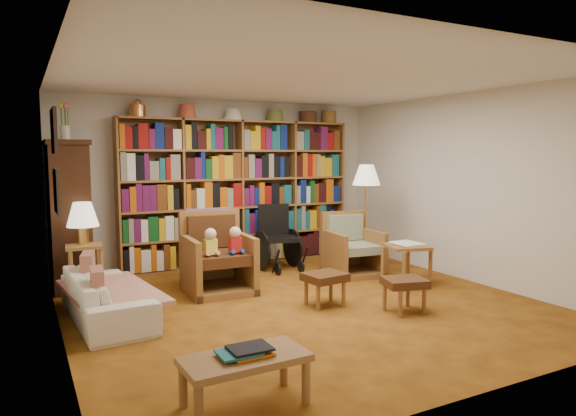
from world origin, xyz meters
TOP-DOWN VIEW (x-y plane):
  - floor at (0.00, 0.00)m, footprint 5.00×5.00m
  - ceiling at (0.00, 0.00)m, footprint 5.00×5.00m
  - wall_back at (0.00, 2.50)m, footprint 5.00×0.00m
  - wall_front at (0.00, -2.50)m, footprint 5.00×0.00m
  - wall_left at (-2.50, 0.00)m, footprint 0.00×5.00m
  - wall_right at (2.50, 0.00)m, footprint 0.00×5.00m
  - bookshelf at (0.20, 2.33)m, footprint 3.60×0.30m
  - curio_cabinet at (-2.25, 2.00)m, footprint 0.50×0.95m
  - framed_pictures at (-2.48, 0.30)m, footprint 0.03×0.52m
  - sofa at (-2.05, 0.45)m, footprint 1.69×0.75m
  - sofa_throw at (-2.00, 0.45)m, footprint 0.96×1.56m
  - cushion_left at (-2.18, 0.80)m, footprint 0.19×0.39m
  - cushion_right at (-2.18, 0.10)m, footprint 0.14×0.36m
  - side_table_lamp at (-2.15, 1.42)m, footprint 0.43×0.43m
  - table_lamp at (-2.15, 1.42)m, footprint 0.36×0.36m
  - armchair_leather at (-0.67, 1.03)m, footprint 0.82×0.87m
  - armchair_sage at (1.32, 0.99)m, footprint 0.77×0.79m
  - wheelchair at (0.55, 1.75)m, footprint 0.55×0.76m
  - floor_lamp at (1.70, 1.14)m, footprint 0.41×0.41m
  - side_table_papers at (1.58, 0.10)m, footprint 0.62×0.62m
  - footstool_a at (0.18, -0.17)m, footprint 0.48×0.43m
  - footstool_b at (0.82, -0.76)m, footprint 0.52×0.47m
  - coffee_table at (-1.50, -1.87)m, footprint 0.86×0.45m

SIDE VIEW (x-z plane):
  - floor at x=0.00m, z-range 0.00..0.00m
  - sofa at x=-2.05m, z-range 0.00..0.48m
  - footstool_b at x=0.82m, z-range 0.12..0.48m
  - sofa_throw at x=-2.00m, z-range 0.28..0.32m
  - coffee_table at x=-1.50m, z-range 0.10..0.50m
  - footstool_a at x=0.18m, z-range 0.12..0.49m
  - armchair_sage at x=1.32m, z-range -0.10..0.77m
  - armchair_leather at x=-0.67m, z-range -0.09..0.90m
  - wheelchair at x=0.55m, z-range -0.04..0.91m
  - side_table_papers at x=1.58m, z-range 0.17..0.73m
  - cushion_left at x=-2.18m, z-range 0.26..0.64m
  - cushion_right at x=-2.18m, z-range 0.28..0.62m
  - side_table_lamp at x=-2.15m, z-range 0.15..0.79m
  - curio_cabinet at x=-2.25m, z-range -0.25..2.15m
  - table_lamp at x=-2.15m, z-range 0.73..1.22m
  - bookshelf at x=0.20m, z-range -0.04..2.38m
  - wall_back at x=0.00m, z-range -1.25..3.75m
  - wall_front at x=0.00m, z-range -1.25..3.75m
  - wall_left at x=-2.50m, z-range -1.25..3.75m
  - wall_right at x=2.50m, z-range -1.25..3.75m
  - floor_lamp at x=1.70m, z-range 0.56..2.10m
  - framed_pictures at x=-2.48m, z-range 1.14..2.11m
  - ceiling at x=0.00m, z-range 2.50..2.50m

